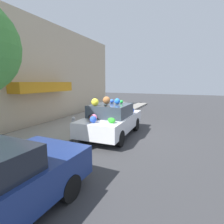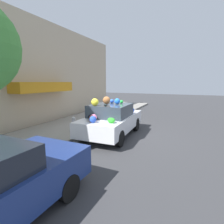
% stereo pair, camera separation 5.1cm
% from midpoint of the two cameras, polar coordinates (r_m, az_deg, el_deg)
% --- Properties ---
extents(ground_plane, '(60.00, 60.00, 0.00)m').
position_cam_midpoint_polar(ground_plane, '(8.21, 0.28, -7.59)').
color(ground_plane, '#38383A').
extents(sidewalk_curb, '(24.00, 3.20, 0.14)m').
position_cam_midpoint_polar(sidewalk_curb, '(9.58, -14.66, -4.93)').
color(sidewalk_curb, gray).
rests_on(sidewalk_curb, ground).
extents(building_facade, '(18.00, 1.20, 6.03)m').
position_cam_midpoint_polar(building_facade, '(10.85, -24.60, 11.64)').
color(building_facade, '#C6B293').
rests_on(building_facade, ground).
extents(fire_hydrant, '(0.20, 0.20, 0.70)m').
position_cam_midpoint_polar(fire_hydrant, '(8.48, -12.24, -3.82)').
color(fire_hydrant, '#B2B2B7').
rests_on(fire_hydrant, sidewalk_curb).
extents(art_car, '(4.03, 1.96, 1.81)m').
position_cam_midpoint_polar(art_car, '(7.99, 0.09, -2.32)').
color(art_car, silver).
rests_on(art_car, ground).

